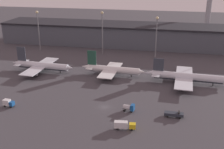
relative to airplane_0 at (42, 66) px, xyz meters
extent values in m
plane|color=#423F44|center=(45.12, -36.49, -3.37)|extent=(600.00, 600.00, 0.00)
cube|color=#4C515B|center=(45.12, 68.70, 4.12)|extent=(205.34, 28.09, 14.98)
cube|color=black|center=(45.12, 68.70, 12.21)|extent=(205.34, 30.09, 1.20)
cylinder|color=silver|center=(0.54, -0.03, 0.18)|extent=(30.81, 5.47, 3.73)
cylinder|color=#333842|center=(0.54, -0.03, -0.48)|extent=(29.25, 4.82, 3.17)
cone|color=silver|center=(16.96, -0.96, 0.18)|extent=(4.68, 3.80, 3.55)
cone|color=silver|center=(-16.07, 0.91, 0.46)|extent=(5.77, 3.49, 3.17)
cube|color=#333842|center=(-12.31, 0.70, 6.17)|extent=(5.24, 0.70, 8.26)
cube|color=silver|center=(-12.92, 0.73, 0.74)|extent=(4.38, 11.76, 0.24)
cube|color=silver|center=(-0.99, 0.06, -0.29)|extent=(10.03, 32.55, 0.36)
cylinder|color=gray|center=(0.44, 8.99, -1.57)|extent=(4.22, 2.28, 2.05)
cylinder|color=gray|center=(-0.58, -8.98, -1.57)|extent=(4.22, 2.28, 2.05)
cylinder|color=black|center=(11.25, -0.64, -2.53)|extent=(0.50, 0.50, 1.68)
cylinder|color=black|center=(-0.90, 1.55, -2.53)|extent=(0.50, 0.50, 1.68)
cylinder|color=black|center=(-1.07, -1.44, -2.53)|extent=(0.50, 0.50, 1.68)
cylinder|color=white|center=(41.36, 1.78, 0.01)|extent=(29.34, 5.21, 3.56)
cylinder|color=#ADB2B7|center=(41.36, 1.78, -0.61)|extent=(27.85, 4.60, 3.03)
cone|color=white|center=(57.00, 0.89, 0.01)|extent=(4.46, 3.62, 3.39)
cone|color=white|center=(25.55, 2.68, 0.28)|extent=(5.51, 3.33, 3.03)
cube|color=#1E4738|center=(29.12, 2.48, 5.85)|extent=(5.00, 0.68, 8.10)
cube|color=white|center=(28.54, 2.51, 0.55)|extent=(4.10, 9.76, 0.24)
cube|color=white|center=(39.90, 1.86, -0.43)|extent=(9.34, 26.99, 0.36)
cylinder|color=gray|center=(41.20, 9.25, -1.66)|extent=(4.02, 2.18, 1.96)
cylinder|color=gray|center=(40.36, -5.62, -1.66)|extent=(4.02, 2.18, 1.96)
cylinder|color=black|center=(51.56, 1.20, -2.57)|extent=(0.50, 0.50, 1.60)
cylinder|color=black|center=(39.98, 3.29, -2.57)|extent=(0.50, 0.50, 1.60)
cylinder|color=black|center=(39.82, 0.44, -2.57)|extent=(0.50, 0.50, 1.60)
cylinder|color=silver|center=(81.02, -2.29, 0.29)|extent=(36.13, 5.89, 3.86)
cylinder|color=#333842|center=(81.02, -2.29, -0.38)|extent=(34.31, 5.21, 3.28)
cone|color=silver|center=(61.71, -1.20, 0.58)|extent=(5.96, 3.60, 3.28)
cube|color=#333842|center=(65.93, -1.44, 5.55)|extent=(5.42, 0.71, 6.66)
cube|color=silver|center=(65.22, -1.39, 0.87)|extent=(4.54, 12.38, 0.24)
cube|color=silver|center=(79.22, -2.19, -0.19)|extent=(10.39, 34.27, 0.36)
cylinder|color=gray|center=(80.84, 7.21, -1.50)|extent=(4.36, 2.36, 2.12)
cylinder|color=gray|center=(79.76, -11.71, -1.50)|extent=(4.36, 2.36, 2.12)
cylinder|color=black|center=(93.59, -3.01, -2.50)|extent=(0.50, 0.50, 1.74)
cylinder|color=black|center=(79.31, -0.65, -2.50)|extent=(0.50, 0.50, 1.74)
cylinder|color=black|center=(79.13, -3.73, -2.50)|extent=(0.50, 0.50, 1.74)
cube|color=gold|center=(59.10, -52.05, -1.73)|extent=(2.55, 2.24, 1.84)
cube|color=silver|center=(54.89, -52.49, -1.42)|extent=(5.05, 2.50, 2.45)
cylinder|color=black|center=(58.79, -51.32, -2.92)|extent=(0.95, 0.59, 0.90)
cylinder|color=black|center=(58.95, -52.82, -2.92)|extent=(0.95, 0.59, 0.90)
cylinder|color=black|center=(53.79, -51.84, -2.92)|extent=(0.95, 0.59, 0.90)
cylinder|color=black|center=(53.95, -53.34, -2.92)|extent=(0.95, 0.59, 0.90)
cube|color=#195199|center=(57.38, -38.50, -1.33)|extent=(1.70, 2.47, 2.65)
cylinder|color=#B7B7BC|center=(54.96, -38.07, -1.63)|extent=(3.24, 2.53, 2.04)
cylinder|color=black|center=(57.35, -37.63, -2.92)|extent=(0.99, 0.72, 0.90)
cylinder|color=black|center=(57.05, -39.31, -2.92)|extent=(0.99, 0.72, 0.90)
cylinder|color=black|center=(54.38, -37.10, -2.92)|extent=(0.99, 0.72, 0.90)
cylinder|color=black|center=(54.08, -38.77, -2.92)|extent=(0.99, 0.72, 0.90)
cube|color=#282D38|center=(74.05, -39.35, -2.07)|extent=(7.68, 2.81, 1.16)
cube|color=black|center=(75.94, -39.45, -1.09)|extent=(0.79, 1.73, 0.80)
cylinder|color=black|center=(76.51, -38.57, -2.92)|extent=(0.93, 0.65, 0.90)
cylinder|color=black|center=(76.42, -40.39, -2.92)|extent=(0.93, 0.65, 0.90)
cylinder|color=black|center=(71.67, -38.32, -2.92)|extent=(0.93, 0.65, 0.90)
cylinder|color=black|center=(71.58, -40.14, -2.92)|extent=(0.93, 0.65, 0.90)
cube|color=#195199|center=(6.48, -44.26, -1.73)|extent=(1.60, 2.23, 1.84)
cube|color=silver|center=(3.96, -44.02, -1.42)|extent=(3.09, 2.37, 2.45)
cylinder|color=black|center=(6.41, -43.46, -2.92)|extent=(0.95, 0.61, 0.90)
cylinder|color=black|center=(6.26, -45.03, -2.92)|extent=(0.95, 0.61, 0.90)
cylinder|color=black|center=(3.43, -43.18, -2.92)|extent=(0.95, 0.61, 0.90)
cylinder|color=black|center=(3.28, -44.75, -2.92)|extent=(0.95, 0.61, 0.90)
cylinder|color=slate|center=(-19.84, 40.64, 10.02)|extent=(0.70, 0.70, 26.78)
sphere|color=beige|center=(-19.84, 40.64, 24.01)|extent=(1.80, 1.80, 1.80)
cylinder|color=slate|center=(26.30, 40.64, 10.48)|extent=(0.70, 0.70, 27.70)
sphere|color=beige|center=(26.30, 40.64, 24.93)|extent=(1.80, 1.80, 1.80)
cylinder|color=slate|center=(62.35, 40.64, 9.33)|extent=(0.70, 0.70, 25.41)
sphere|color=beige|center=(62.35, 40.64, 22.64)|extent=(1.80, 1.80, 1.80)
cylinder|color=#99999E|center=(102.86, 117.50, 15.53)|extent=(4.40, 4.40, 37.80)
camera|label=1|loc=(69.27, -140.96, 52.14)|focal=45.00mm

